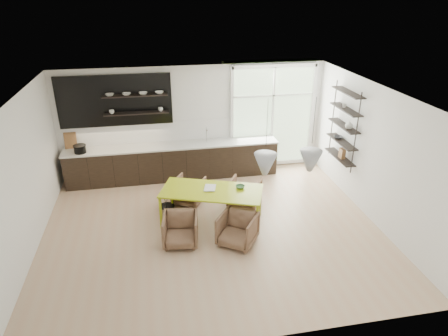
# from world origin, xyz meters

# --- Properties ---
(room) EXTENTS (7.02, 6.01, 2.91)m
(room) POSITION_xyz_m (0.58, 1.10, 1.46)
(room) COLOR tan
(room) RESTS_ON ground
(kitchen_run) EXTENTS (5.54, 0.69, 2.75)m
(kitchen_run) POSITION_xyz_m (-0.70, 2.69, 0.60)
(kitchen_run) COLOR black
(kitchen_run) RESTS_ON ground
(right_shelving) EXTENTS (0.26, 1.22, 1.90)m
(right_shelving) POSITION_xyz_m (3.36, 1.17, 1.65)
(right_shelving) COLOR black
(right_shelving) RESTS_ON ground
(dining_table) EXTENTS (2.32, 1.62, 0.77)m
(dining_table) POSITION_xyz_m (0.04, 0.29, 0.72)
(dining_table) COLOR #A4B615
(dining_table) RESTS_ON ground
(armchair_back_left) EXTENTS (0.91, 0.92, 0.62)m
(armchair_back_left) POSITION_xyz_m (-0.36, 1.24, 0.31)
(armchair_back_left) COLOR brown
(armchair_back_left) RESTS_ON ground
(armchair_back_right) EXTENTS (0.93, 0.94, 0.64)m
(armchair_back_right) POSITION_xyz_m (0.91, 0.88, 0.32)
(armchair_back_right) COLOR brown
(armchair_back_right) RESTS_ON ground
(armchair_front_left) EXTENTS (0.77, 0.78, 0.63)m
(armchair_front_left) POSITION_xyz_m (-0.70, -0.39, 0.32)
(armchair_front_left) COLOR brown
(armchair_front_left) RESTS_ON ground
(armchair_front_right) EXTENTS (0.97, 0.98, 0.65)m
(armchair_front_right) POSITION_xyz_m (0.42, -0.59, 0.32)
(armchair_front_right) COLOR brown
(armchair_front_right) RESTS_ON ground
(wire_stool) EXTENTS (0.35, 0.35, 0.44)m
(wire_stool) POSITION_xyz_m (-0.90, 0.94, 0.28)
(wire_stool) COLOR black
(wire_stool) RESTS_ON ground
(table_book) EXTENTS (0.31, 0.37, 0.03)m
(table_book) POSITION_xyz_m (-0.10, 0.40, 0.79)
(table_book) COLOR white
(table_book) RESTS_ON dining_table
(table_bowl) EXTENTS (0.25, 0.25, 0.06)m
(table_bowl) POSITION_xyz_m (0.66, 0.28, 0.80)
(table_bowl) COLOR #48794B
(table_bowl) RESTS_ON dining_table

